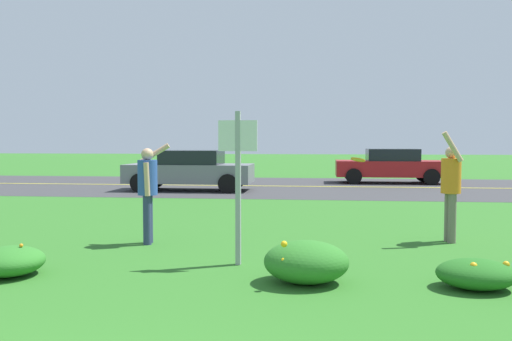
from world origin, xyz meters
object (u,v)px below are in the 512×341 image
at_px(person_catcher_orange_shirt, 451,185).
at_px(car_gray_center_right, 190,170).
at_px(sign_post_near_path, 238,172).
at_px(frisbee_orange, 358,160).
at_px(car_red_center_left, 390,166).
at_px(person_thrower_blue_shirt, 148,186).

relative_size(person_catcher_orange_shirt, car_gray_center_right, 0.44).
xyz_separation_m(sign_post_near_path, car_gray_center_right, (-3.47, 11.33, -0.61)).
bearing_deg(frisbee_orange, sign_post_near_path, -134.35).
distance_m(sign_post_near_path, person_catcher_orange_shirt, 4.10).
relative_size(person_catcher_orange_shirt, car_red_center_left, 0.44).
distance_m(sign_post_near_path, frisbee_orange, 2.62).
relative_size(sign_post_near_path, car_red_center_left, 0.49).
height_order(frisbee_orange, car_gray_center_right, frisbee_orange).
relative_size(person_catcher_orange_shirt, frisbee_orange, 7.43).
height_order(sign_post_near_path, frisbee_orange, sign_post_near_path).
bearing_deg(car_red_center_left, person_thrower_blue_shirt, -112.57).
height_order(sign_post_near_path, person_thrower_blue_shirt, sign_post_near_path).
bearing_deg(person_thrower_blue_shirt, frisbee_orange, 7.39).
distance_m(person_thrower_blue_shirt, car_red_center_left, 15.44).
xyz_separation_m(car_red_center_left, car_gray_center_right, (-7.60, -4.33, 0.00)).
relative_size(sign_post_near_path, person_thrower_blue_shirt, 1.26).
xyz_separation_m(person_thrower_blue_shirt, car_red_center_left, (5.93, 14.26, -0.26)).
xyz_separation_m(person_thrower_blue_shirt, person_catcher_orange_shirt, (5.26, 0.77, 0.02)).
xyz_separation_m(person_catcher_orange_shirt, frisbee_orange, (-1.64, -0.30, 0.44)).
bearing_deg(person_thrower_blue_shirt, car_red_center_left, 67.43).
height_order(frisbee_orange, car_red_center_left, frisbee_orange).
distance_m(person_catcher_orange_shirt, car_gray_center_right, 11.50).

